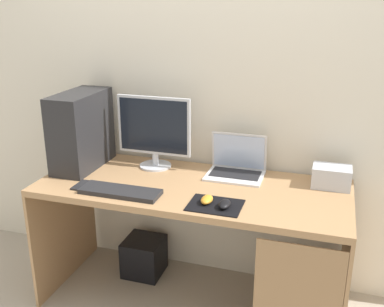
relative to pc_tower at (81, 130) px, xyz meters
The scene contains 13 objects.
ground_plane 1.19m from the pc_tower, ahead, with size 8.00×8.00×0.00m, color #9E9384.
wall_back 0.84m from the pc_tower, 23.05° to the left, with size 4.00×0.05×2.60m.
desk 0.81m from the pc_tower, ahead, with size 1.66×0.68×0.73m.
pc_tower is the anchor object (origin of this frame).
monitor 0.43m from the pc_tower, 15.27° to the left, with size 0.44×0.19×0.43m.
laptop 0.92m from the pc_tower, ahead, with size 0.32×0.23×0.23m.
projector 1.43m from the pc_tower, ahead, with size 0.20×0.14×0.11m, color #B7BCC6.
keyboard 0.53m from the pc_tower, 38.01° to the right, with size 0.42×0.14×0.02m, color #232326.
mousepad 0.96m from the pc_tower, 18.14° to the right, with size 0.26×0.20×0.01m, color black.
mouse_left 0.91m from the pc_tower, 18.44° to the right, with size 0.06×0.10×0.03m, color orange.
mouse_right 1.01m from the pc_tower, 18.07° to the right, with size 0.06×0.10×0.03m, color black.
cell_phone 0.38m from the pc_tower, 61.92° to the right, with size 0.07×0.13×0.01m, color #232326.
subwoofer 0.90m from the pc_tower, 15.52° to the left, with size 0.24×0.24×0.24m, color black.
Camera 1 is at (0.68, -2.15, 1.70)m, focal length 42.52 mm.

